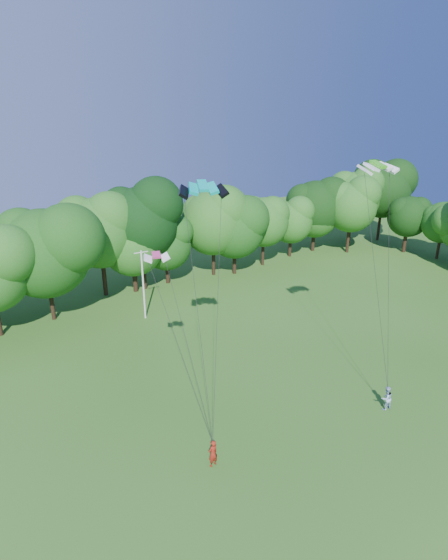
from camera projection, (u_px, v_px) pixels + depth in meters
ground at (374, 514)px, 22.82m from camera, size 160.00×160.00×0.00m
utility_pole at (143, 284)px, 44.29m from camera, size 1.47×0.18×7.32m
kite_flyer_left at (213, 453)px, 25.78m from camera, size 0.71×0.53×1.78m
kite_flyer_right at (386, 398)px, 30.89m from camera, size 0.97×0.80×1.80m
kite_teal at (203, 186)px, 26.40m from camera, size 3.15×2.27×0.61m
kite_green at (378, 164)px, 28.44m from camera, size 2.81×1.60×0.48m
kite_pink at (156, 255)px, 26.87m from camera, size 1.75×1.23×0.29m
tree_back_center at (141, 220)px, 50.65m from camera, size 9.36×9.36×13.61m
tree_back_east at (316, 205)px, 66.76m from camera, size 7.97×7.97×11.60m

